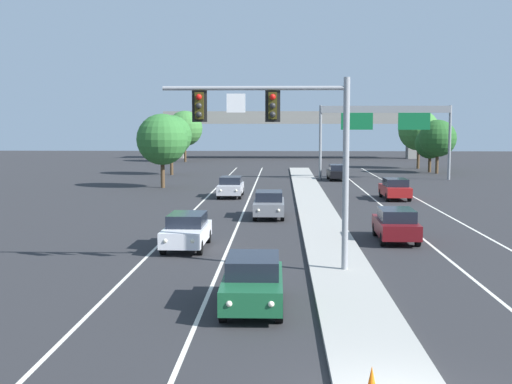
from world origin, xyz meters
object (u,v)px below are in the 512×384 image
at_px(car_oncoming_white, 187,230).
at_px(car_receding_red, 395,188).
at_px(car_receding_darkred, 396,224).
at_px(highway_sign_gantry, 385,119).
at_px(car_oncoming_green, 253,282).
at_px(tree_far_right_b, 419,130).
at_px(tree_far_left_a, 162,139).
at_px(car_oncoming_grey, 269,204).
at_px(tree_far_right_a, 430,144).
at_px(car_receding_black, 337,172).
at_px(tree_far_left_c, 185,128).
at_px(tree_far_right_c, 438,138).
at_px(overhead_signal_mast, 287,132).
at_px(car_oncoming_silver, 231,186).
at_px(tree_far_left_b, 171,136).

relative_size(car_oncoming_white, car_receding_red, 1.00).
xyz_separation_m(car_receding_darkred, highway_sign_gantry, (4.96, 36.79, 5.34)).
bearing_deg(car_oncoming_green, car_receding_darkred, 62.45).
relative_size(car_oncoming_white, highway_sign_gantry, 0.34).
distance_m(tree_far_right_b, tree_far_left_a, 38.71).
xyz_separation_m(car_oncoming_green, tree_far_right_b, (18.18, 66.29, 4.01)).
height_order(car_oncoming_grey, tree_far_right_b, tree_far_right_b).
height_order(tree_far_left_a, tree_far_right_a, tree_far_left_a).
bearing_deg(tree_far_right_a, car_receding_black, -134.86).
relative_size(car_oncoming_white, tree_far_right_b, 0.61).
distance_m(car_receding_darkred, tree_far_right_a, 49.15).
distance_m(highway_sign_gantry, tree_far_left_c, 40.37).
bearing_deg(car_oncoming_grey, tree_far_left_c, 102.63).
bearing_deg(car_receding_darkred, car_receding_black, 89.77).
bearing_deg(car_oncoming_green, car_receding_red, 72.97).
bearing_deg(highway_sign_gantry, tree_far_left_a, -155.10).
distance_m(car_receding_red, tree_far_right_c, 28.92).
distance_m(overhead_signal_mast, car_receding_darkred, 10.03).
distance_m(car_oncoming_green, tree_far_right_a, 62.67).
bearing_deg(tree_far_right_c, car_receding_red, -108.76).
xyz_separation_m(tree_far_right_c, tree_far_left_a, (-28.23, -18.57, 0.27)).
relative_size(car_oncoming_green, tree_far_right_a, 0.87).
bearing_deg(tree_far_left_c, car_oncoming_green, -80.58).
relative_size(highway_sign_gantry, tree_far_left_c, 1.75).
bearing_deg(car_oncoming_green, tree_far_right_b, 74.66).
distance_m(highway_sign_gantry, tree_far_left_a, 23.17).
relative_size(car_oncoming_white, tree_far_right_c, 0.73).
distance_m(tree_far_left_c, tree_far_left_a, 41.76).
bearing_deg(car_receding_black, overhead_signal_mast, -97.24).
bearing_deg(car_oncoming_silver, tree_far_left_a, 131.40).
xyz_separation_m(car_receding_darkred, tree_far_right_c, (12.25, 45.63, 3.18)).
distance_m(car_oncoming_green, tree_far_left_b, 55.97).
height_order(overhead_signal_mast, car_receding_black, overhead_signal_mast).
distance_m(overhead_signal_mast, car_oncoming_grey, 16.01).
height_order(overhead_signal_mast, car_oncoming_silver, overhead_signal_mast).
xyz_separation_m(overhead_signal_mast, car_oncoming_silver, (-4.08, 26.83, -4.50)).
bearing_deg(car_oncoming_white, car_oncoming_silver, 88.96).
bearing_deg(car_oncoming_white, overhead_signal_mast, -47.75).
relative_size(car_oncoming_white, car_receding_darkred, 1.00).
height_order(car_oncoming_grey, car_oncoming_silver, same).
xyz_separation_m(highway_sign_gantry, tree_far_left_a, (-20.94, -9.72, -1.90)).
bearing_deg(car_oncoming_grey, highway_sign_gantry, 68.64).
relative_size(tree_far_right_c, tree_far_left_b, 0.93).
bearing_deg(overhead_signal_mast, car_receding_red, 71.99).
relative_size(tree_far_right_c, tree_far_right_a, 1.19).
xyz_separation_m(tree_far_left_c, tree_far_left_b, (2.16, -26.19, -0.64)).
height_order(car_receding_black, tree_far_left_c, tree_far_left_c).
bearing_deg(car_oncoming_silver, car_oncoming_white, -91.04).
distance_m(overhead_signal_mast, car_receding_red, 27.32).
relative_size(car_oncoming_white, tree_far_right_a, 0.87).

